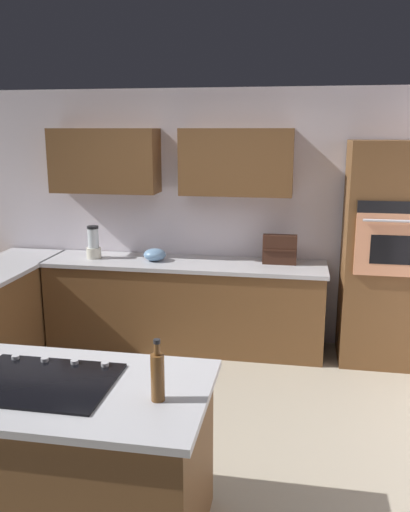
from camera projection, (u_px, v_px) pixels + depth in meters
The scene contains 12 objects.
ground_plane at pixel (149, 437), 3.90m from camera, with size 14.00×14.00×0.00m, color #9E937F.
wall_back at pixel (193, 204), 5.54m from camera, with size 6.00×0.44×2.60m.
lower_cabinets_back at pixel (184, 306), 5.46m from camera, with size 2.80×0.60×0.86m, color brown.
countertop_back at pixel (184, 264), 5.36m from camera, with size 2.84×0.64×0.04m, color #B2B2B7.
island_base at pixel (47, 462), 2.91m from camera, with size 1.71×0.83×0.86m, color brown.
island_top at pixel (41, 387), 2.80m from camera, with size 1.79×0.91×0.04m, color #B2B2B7.
wall_oven at pixel (387, 255), 4.99m from camera, with size 0.80×0.66×2.10m.
cooktop at pixel (41, 381), 2.80m from camera, with size 0.76×0.56×0.03m.
blender at pixel (93, 244), 5.48m from camera, with size 0.15×0.15×0.34m.
mixing_bowl at pixel (155, 255), 5.39m from camera, with size 0.23×0.23×0.12m, color #668CB2.
spice_rack at pixel (280, 250), 5.24m from camera, with size 0.33×0.11×0.29m.
second_bottle at pixel (158, 376), 2.59m from camera, with size 0.07×0.07×0.32m.
Camera 1 is at (-1.01, 3.36, 2.20)m, focal length 37.38 mm.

